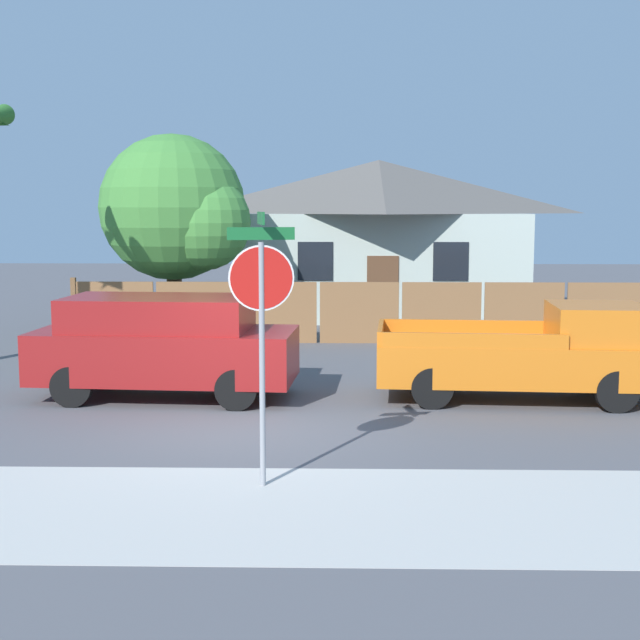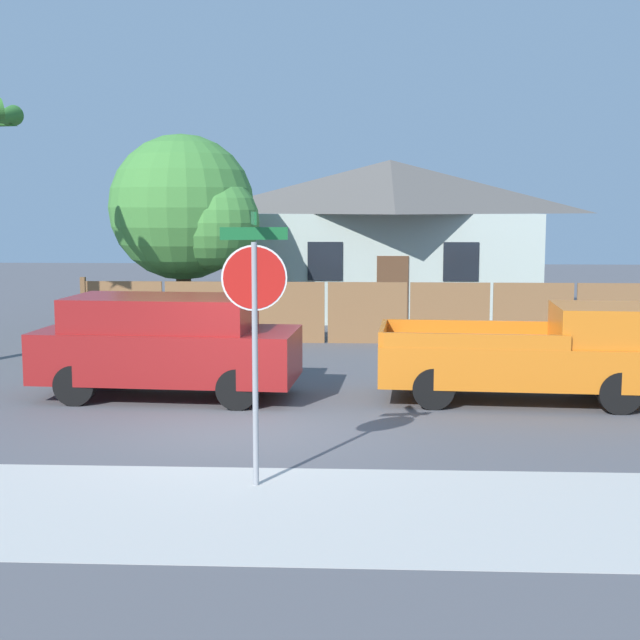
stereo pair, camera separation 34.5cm
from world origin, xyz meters
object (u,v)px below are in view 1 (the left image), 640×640
(house, at_px, (378,234))
(stop_sign, at_px, (262,303))
(red_suv, at_px, (164,344))
(oak_tree, at_px, (179,211))
(orange_pickup, at_px, (532,354))

(house, distance_m, stop_sign, 18.13)
(house, height_order, red_suv, house)
(oak_tree, xyz_separation_m, red_suv, (1.09, -7.81, -2.30))
(house, bearing_deg, oak_tree, -136.10)
(red_suv, xyz_separation_m, orange_pickup, (6.49, -0.02, -0.16))
(stop_sign, bearing_deg, house, 72.96)
(oak_tree, height_order, red_suv, oak_tree)
(oak_tree, bearing_deg, stop_sign, -75.64)
(oak_tree, bearing_deg, house, 43.90)
(house, xyz_separation_m, stop_sign, (-2.15, -18.00, -0.26))
(house, height_order, orange_pickup, house)
(oak_tree, distance_m, red_suv, 8.21)
(house, relative_size, stop_sign, 2.78)
(orange_pickup, height_order, stop_sign, stop_sign)
(house, distance_m, oak_tree, 7.57)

